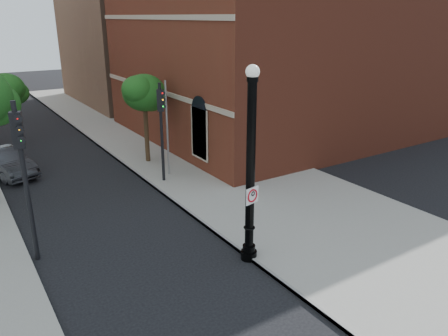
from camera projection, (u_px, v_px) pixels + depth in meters
ground at (207, 290)px, 12.71m from camera, size 120.00×120.00×0.00m
sidewalk_right at (208, 162)px, 23.70m from camera, size 8.00×60.00×0.12m
curb_edge at (140, 175)px, 21.67m from camera, size 0.10×60.00×0.14m
brick_wall_building at (302, 36)px, 29.95m from camera, size 22.30×16.30×12.50m
bg_building_tan_b at (190, 22)px, 42.40m from camera, size 22.00×14.00×14.00m
lamppost at (250, 176)px, 13.42m from camera, size 0.53×0.53×6.27m
no_parking_sign at (252, 195)px, 13.47m from camera, size 0.54×0.14×0.54m
parked_car at (5, 163)px, 21.63m from camera, size 2.66×4.40×1.37m
traffic_signal_left at (22, 157)px, 13.18m from camera, size 0.39×0.46×5.24m
traffic_signal_right at (161, 117)px, 19.90m from camera, size 0.38×0.42×4.76m
utility_pole at (167, 130)px, 20.98m from camera, size 0.09×0.09×4.75m
street_tree_b at (7, 90)px, 25.30m from camera, size 2.48×2.24×4.47m
street_tree_c at (144, 94)px, 22.57m from camera, size 2.65×2.39×4.77m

